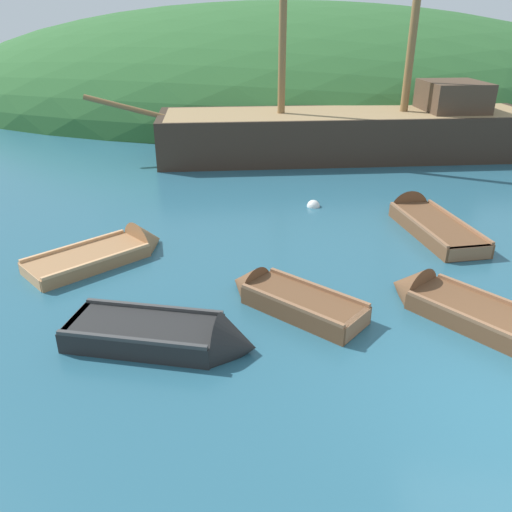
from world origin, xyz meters
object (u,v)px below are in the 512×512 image
(rowboat_outer_left, at_px, (113,253))
(buoy_white, at_px, (313,206))
(rowboat_near_dock, at_px, (286,300))
(rowboat_center, at_px, (173,339))
(rowboat_portside, at_px, (424,222))
(rowboat_outer_right, at_px, (456,309))
(sailing_ship, at_px, (350,140))

(rowboat_outer_left, xyz_separation_m, buoy_white, (4.62, 4.06, -0.08))
(rowboat_near_dock, distance_m, rowboat_center, 2.40)
(rowboat_portside, bearing_deg, rowboat_outer_right, 160.45)
(rowboat_portside, relative_size, buoy_white, 10.47)
(rowboat_outer_left, relative_size, rowboat_portside, 0.80)
(rowboat_center, bearing_deg, buoy_white, 76.26)
(sailing_ship, height_order, rowboat_near_dock, sailing_ship)
(rowboat_outer_left, distance_m, rowboat_center, 4.09)
(sailing_ship, distance_m, rowboat_outer_right, 12.11)
(rowboat_near_dock, xyz_separation_m, rowboat_outer_right, (3.23, 0.08, -0.02))
(buoy_white, bearing_deg, sailing_ship, 78.03)
(rowboat_center, bearing_deg, rowboat_portside, 53.02)
(sailing_ship, xyz_separation_m, rowboat_outer_right, (1.47, -12.01, -0.54))
(rowboat_outer_left, bearing_deg, rowboat_outer_right, -63.22)
(sailing_ship, bearing_deg, buoy_white, 66.34)
(rowboat_outer_right, xyz_separation_m, rowboat_portside, (0.18, 4.55, 0.01))
(rowboat_near_dock, bearing_deg, rowboat_center, 73.54)
(rowboat_outer_left, xyz_separation_m, rowboat_center, (2.36, -3.34, 0.06))
(rowboat_outer_right, bearing_deg, rowboat_outer_left, 29.14)
(rowboat_outer_right, relative_size, rowboat_portside, 0.79)
(rowboat_portside, bearing_deg, rowboat_outer_left, 93.34)
(rowboat_near_dock, distance_m, buoy_white, 5.85)
(rowboat_near_dock, relative_size, buoy_white, 7.62)
(rowboat_outer_right, relative_size, buoy_white, 8.26)
(sailing_ship, relative_size, rowboat_outer_right, 5.42)
(rowboat_near_dock, bearing_deg, sailing_ship, -65.22)
(rowboat_near_dock, height_order, buoy_white, rowboat_near_dock)
(rowboat_portside, bearing_deg, sailing_ship, -4.78)
(rowboat_outer_right, relative_size, rowboat_outer_left, 0.98)
(sailing_ship, bearing_deg, rowboat_center, 63.58)
(rowboat_near_dock, bearing_deg, buoy_white, -61.20)
(rowboat_outer_left, bearing_deg, rowboat_portside, -29.76)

